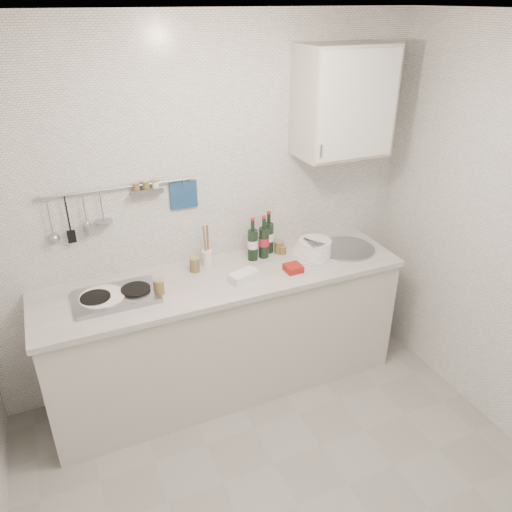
{
  "coord_description": "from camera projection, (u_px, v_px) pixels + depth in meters",
  "views": [
    {
      "loc": [
        -0.96,
        -1.59,
        2.55
      ],
      "look_at": [
        0.14,
        0.9,
        1.13
      ],
      "focal_mm": 35.0,
      "sensor_mm": 36.0,
      "label": 1
    }
  ],
  "objects": [
    {
      "name": "plate_stack_hob",
      "position": [
        101.0,
        299.0,
        2.99
      ],
      "size": [
        0.29,
        0.29,
        0.04
      ],
      "rotation": [
        0.0,
        0.0,
        0.03
      ],
      "color": "#476AA2",
      "rests_on": "counter"
    },
    {
      "name": "ceiling",
      "position": [
        327.0,
        14.0,
        1.66
      ],
      "size": [
        3.0,
        3.0,
        0.0
      ],
      "primitive_type": "plane",
      "rotation": [
        3.14,
        0.0,
        0.0
      ],
      "color": "silver",
      "rests_on": "back_wall"
    },
    {
      "name": "wall_rail",
      "position": [
        115.0,
        204.0,
        3.05
      ],
      "size": [
        0.98,
        0.09,
        0.34
      ],
      "color": "#93969B",
      "rests_on": "back_wall"
    },
    {
      "name": "plate_stack_sink",
      "position": [
        313.0,
        249.0,
        3.52
      ],
      "size": [
        0.3,
        0.28,
        0.11
      ],
      "rotation": [
        0.0,
        0.0,
        0.29
      ],
      "color": "white",
      "rests_on": "counter"
    },
    {
      "name": "jar_b",
      "position": [
        279.0,
        247.0,
        3.55
      ],
      "size": [
        0.07,
        0.07,
        0.1
      ],
      "rotation": [
        0.0,
        0.0,
        0.24
      ],
      "color": "brown",
      "rests_on": "counter"
    },
    {
      "name": "floor",
      "position": [
        298.0,
        505.0,
        2.81
      ],
      "size": [
        3.0,
        3.0,
        0.0
      ],
      "primitive_type": "plane",
      "color": "gray",
      "rests_on": "ground"
    },
    {
      "name": "jar_a",
      "position": [
        195.0,
        264.0,
        3.31
      ],
      "size": [
        0.07,
        0.07,
        0.11
      ],
      "rotation": [
        0.0,
        0.0,
        0.36
      ],
      "color": "brown",
      "rests_on": "counter"
    },
    {
      "name": "counter",
      "position": [
        227.0,
        335.0,
        3.51
      ],
      "size": [
        2.44,
        0.64,
        0.96
      ],
      "color": "beige",
      "rests_on": "floor"
    },
    {
      "name": "utensil_crock",
      "position": [
        207.0,
        256.0,
        3.38
      ],
      "size": [
        0.07,
        0.07,
        0.3
      ],
      "rotation": [
        0.0,
        0.0,
        -0.32
      ],
      "color": "white",
      "rests_on": "counter"
    },
    {
      "name": "butter_dish",
      "position": [
        244.0,
        276.0,
        3.22
      ],
      "size": [
        0.21,
        0.15,
        0.06
      ],
      "primitive_type": "cube",
      "rotation": [
        0.0,
        0.0,
        0.29
      ],
      "color": "white",
      "rests_on": "counter"
    },
    {
      "name": "jar_d",
      "position": [
        159.0,
        286.0,
        3.06
      ],
      "size": [
        0.07,
        0.07,
        0.1
      ],
      "rotation": [
        0.0,
        0.0,
        -0.19
      ],
      "color": "brown",
      "rests_on": "counter"
    },
    {
      "name": "back_wall",
      "position": [
        207.0,
        213.0,
        3.37
      ],
      "size": [
        3.0,
        0.02,
        2.5
      ],
      "primitive_type": "cube",
      "color": "silver",
      "rests_on": "floor"
    },
    {
      "name": "jar_c",
      "position": [
        283.0,
        249.0,
        3.54
      ],
      "size": [
        0.06,
        0.06,
        0.07
      ],
      "rotation": [
        0.0,
        0.0,
        -0.1
      ],
      "color": "brown",
      "rests_on": "counter"
    },
    {
      "name": "wall_cabinet",
      "position": [
        343.0,
        101.0,
        3.23
      ],
      "size": [
        0.6,
        0.38,
        0.7
      ],
      "color": "beige",
      "rests_on": "back_wall"
    },
    {
      "name": "strawberry_punnet",
      "position": [
        293.0,
        268.0,
        3.32
      ],
      "size": [
        0.11,
        0.11,
        0.05
      ],
      "primitive_type": "cube",
      "rotation": [
        0.0,
        0.0,
        0.02
      ],
      "color": "red",
      "rests_on": "counter"
    },
    {
      "name": "wine_bottles",
      "position": [
        262.0,
        236.0,
        3.46
      ],
      "size": [
        0.22,
        0.13,
        0.31
      ],
      "rotation": [
        0.0,
        0.0,
        0.38
      ],
      "color": "black",
      "rests_on": "counter"
    }
  ]
}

